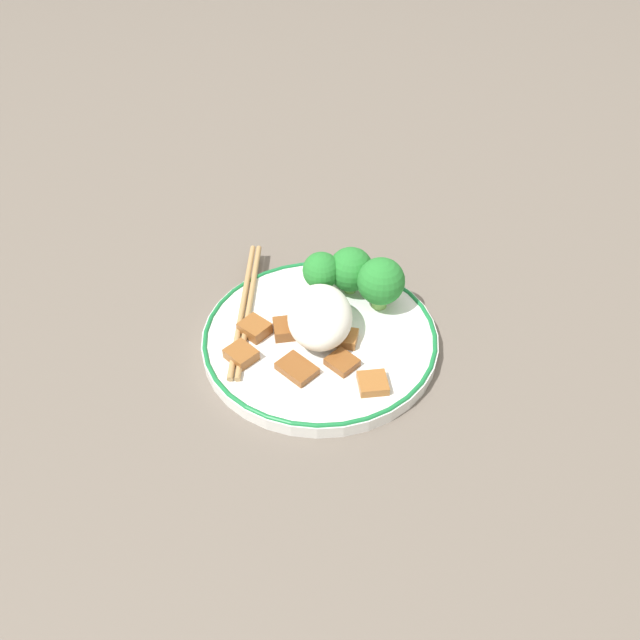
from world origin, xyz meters
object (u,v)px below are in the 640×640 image
Objects in this scene: chopsticks at (246,306)px; broccoli_back_center at (351,270)px; plate at (320,337)px; broccoli_back_left at (381,282)px; broccoli_back_right at (317,272)px.

broccoli_back_center is at bearing 105.70° from chopsticks.
chopsticks is (-0.04, -0.08, 0.01)m from plate.
broccoli_back_left reaches higher than broccoli_back_right.
plate is 4.10× the size of broccoli_back_left.
broccoli_back_right reaches higher than plate.
broccoli_back_left is (-0.05, 0.06, 0.04)m from plate.
broccoli_back_center is at bearing 98.51° from broccoli_back_right.
broccoli_back_left reaches higher than broccoli_back_center.
chopsticks reaches higher than plate.
chopsticks is (0.03, -0.12, -0.03)m from broccoli_back_center.
broccoli_back_left is at bearing 51.77° from broccoli_back_center.
plate is 0.08m from broccoli_back_right.
broccoli_back_center is (-0.07, 0.03, 0.04)m from plate.
broccoli_back_right is at bearing -175.83° from plate.
chopsticks is at bearing -74.30° from broccoli_back_center.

